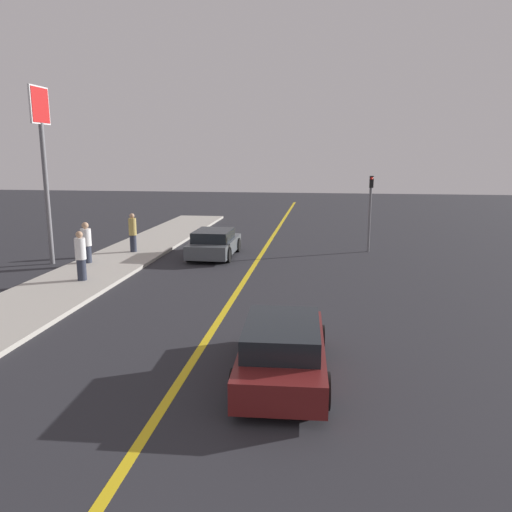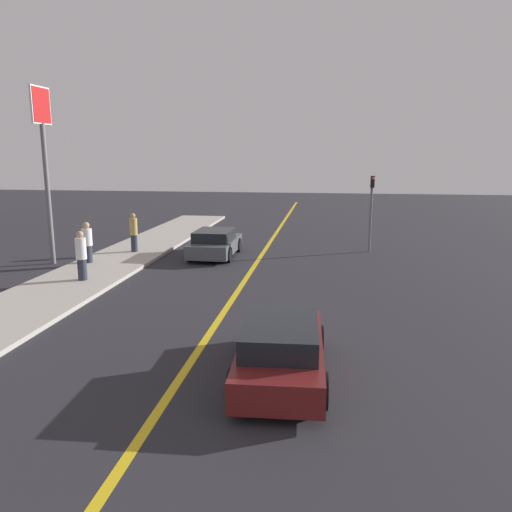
{
  "view_description": "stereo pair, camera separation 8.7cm",
  "coord_description": "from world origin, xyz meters",
  "px_view_note": "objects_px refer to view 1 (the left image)",
  "views": [
    {
      "loc": [
        2.9,
        -0.81,
        4.67
      ],
      "look_at": [
        0.73,
        14.99,
        1.38
      ],
      "focal_mm": 35.0,
      "sensor_mm": 36.0,
      "label": 1
    },
    {
      "loc": [
        2.99,
        -0.8,
        4.67
      ],
      "look_at": [
        0.73,
        14.99,
        1.38
      ],
      "focal_mm": 35.0,
      "sensor_mm": 36.0,
      "label": 2
    }
  ],
  "objects_px": {
    "car_near_right_lane": "(283,350)",
    "car_ahead_center": "(214,243)",
    "pedestrian_near_curb": "(81,256)",
    "pedestrian_mid_group": "(86,243)",
    "traffic_light": "(370,205)",
    "roadside_sign": "(42,141)",
    "pedestrian_far_standing": "(133,233)"
  },
  "relations": [
    {
      "from": "car_near_right_lane",
      "to": "car_ahead_center",
      "type": "height_order",
      "value": "car_near_right_lane"
    },
    {
      "from": "car_ahead_center",
      "to": "car_near_right_lane",
      "type": "bearing_deg",
      "value": -71.07
    },
    {
      "from": "car_near_right_lane",
      "to": "pedestrian_near_curb",
      "type": "relative_size",
      "value": 2.36
    },
    {
      "from": "pedestrian_near_curb",
      "to": "pedestrian_mid_group",
      "type": "bearing_deg",
      "value": 112.81
    },
    {
      "from": "pedestrian_mid_group",
      "to": "traffic_light",
      "type": "bearing_deg",
      "value": 21.53
    },
    {
      "from": "pedestrian_mid_group",
      "to": "traffic_light",
      "type": "height_order",
      "value": "traffic_light"
    },
    {
      "from": "pedestrian_mid_group",
      "to": "roadside_sign",
      "type": "xyz_separation_m",
      "value": [
        -1.68,
        0.15,
        4.2
      ]
    },
    {
      "from": "car_ahead_center",
      "to": "traffic_light",
      "type": "height_order",
      "value": "traffic_light"
    },
    {
      "from": "car_near_right_lane",
      "to": "roadside_sign",
      "type": "height_order",
      "value": "roadside_sign"
    },
    {
      "from": "car_ahead_center",
      "to": "pedestrian_mid_group",
      "type": "bearing_deg",
      "value": -151.84
    },
    {
      "from": "pedestrian_near_curb",
      "to": "car_ahead_center",
      "type": "bearing_deg",
      "value": 55.86
    },
    {
      "from": "pedestrian_near_curb",
      "to": "pedestrian_far_standing",
      "type": "relative_size",
      "value": 1.0
    },
    {
      "from": "car_near_right_lane",
      "to": "traffic_light",
      "type": "relative_size",
      "value": 1.17
    },
    {
      "from": "car_near_right_lane",
      "to": "pedestrian_far_standing",
      "type": "relative_size",
      "value": 2.35
    },
    {
      "from": "pedestrian_mid_group",
      "to": "traffic_light",
      "type": "xyz_separation_m",
      "value": [
        12.04,
        4.75,
        1.27
      ]
    },
    {
      "from": "pedestrian_mid_group",
      "to": "pedestrian_far_standing",
      "type": "distance_m",
      "value": 2.76
    },
    {
      "from": "car_ahead_center",
      "to": "roadside_sign",
      "type": "bearing_deg",
      "value": -159.41
    },
    {
      "from": "car_near_right_lane",
      "to": "pedestrian_far_standing",
      "type": "distance_m",
      "value": 14.61
    },
    {
      "from": "car_near_right_lane",
      "to": "car_ahead_center",
      "type": "relative_size",
      "value": 1.08
    },
    {
      "from": "traffic_light",
      "to": "car_near_right_lane",
      "type": "bearing_deg",
      "value": -101.58
    },
    {
      "from": "car_near_right_lane",
      "to": "roadside_sign",
      "type": "distance_m",
      "value": 15.24
    },
    {
      "from": "car_ahead_center",
      "to": "pedestrian_near_curb",
      "type": "xyz_separation_m",
      "value": [
        -3.71,
        -5.47,
        0.43
      ]
    },
    {
      "from": "car_near_right_lane",
      "to": "pedestrian_far_standing",
      "type": "height_order",
      "value": "pedestrian_far_standing"
    },
    {
      "from": "pedestrian_near_curb",
      "to": "roadside_sign",
      "type": "height_order",
      "value": "roadside_sign"
    },
    {
      "from": "pedestrian_near_curb",
      "to": "car_near_right_lane",
      "type": "bearing_deg",
      "value": -40.59
    },
    {
      "from": "pedestrian_mid_group",
      "to": "pedestrian_far_standing",
      "type": "xyz_separation_m",
      "value": [
        1.03,
        2.56,
        0.06
      ]
    },
    {
      "from": "pedestrian_mid_group",
      "to": "pedestrian_far_standing",
      "type": "relative_size",
      "value": 0.95
    },
    {
      "from": "pedestrian_near_curb",
      "to": "traffic_light",
      "type": "relative_size",
      "value": 0.5
    },
    {
      "from": "car_near_right_lane",
      "to": "pedestrian_far_standing",
      "type": "bearing_deg",
      "value": 120.99
    },
    {
      "from": "pedestrian_near_curb",
      "to": "roadside_sign",
      "type": "xyz_separation_m",
      "value": [
        -2.88,
        2.99,
        4.14
      ]
    },
    {
      "from": "car_near_right_lane",
      "to": "car_ahead_center",
      "type": "distance_m",
      "value": 12.93
    },
    {
      "from": "car_near_right_lane",
      "to": "traffic_light",
      "type": "xyz_separation_m",
      "value": [
        2.94,
        14.36,
        1.64
      ]
    }
  ]
}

